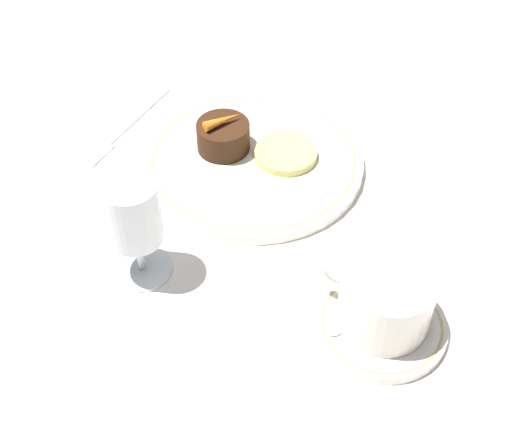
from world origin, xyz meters
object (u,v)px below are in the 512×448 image
Objects in this scene: wine_glass at (134,218)px; dinner_plate at (254,161)px; fork at (119,133)px; dessert_cake at (223,136)px; coffee_cup at (386,299)px.

dinner_plate is at bearing -93.85° from wine_glass.
fork is 0.15m from dessert_cake.
wine_glass reaches higher than dinner_plate.
dinner_plate is 0.29m from coffee_cup.
wine_glass is at bearing 14.75° from coffee_cup.
dinner_plate is 0.23m from wine_glass.
coffee_cup is at bearing 153.80° from dessert_cake.
dinner_plate is 0.19m from fork.
dinner_plate is at bearing -30.83° from coffee_cup.
dessert_cake is at bearing -26.20° from coffee_cup.
dessert_cake is (0.04, 0.00, 0.02)m from dinner_plate.
coffee_cup is at bearing 149.17° from dinner_plate.
dinner_plate is at bearing -167.50° from fork.
dinner_plate is 1.46× the size of fork.
fork is at bearing 14.43° from dessert_cake.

